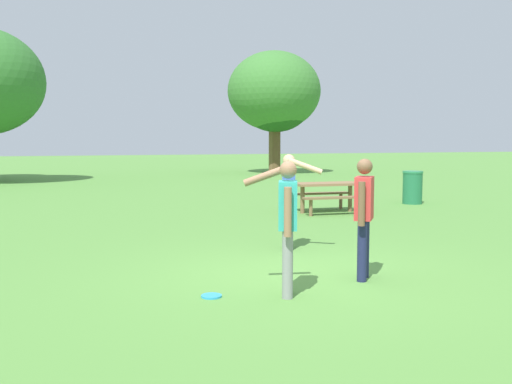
% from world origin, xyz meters
% --- Properties ---
extents(ground_plane, '(120.00, 120.00, 0.00)m').
position_xyz_m(ground_plane, '(0.00, 0.00, 0.00)').
color(ground_plane, '#568E3D').
extents(person_thrower, '(0.61, 0.78, 1.64)m').
position_xyz_m(person_thrower, '(-0.59, -0.91, 0.96)').
color(person_thrower, gray).
rests_on(person_thrower, ground).
extents(person_catcher, '(0.61, 0.78, 1.64)m').
position_xyz_m(person_catcher, '(0.55, 1.86, 0.96)').
color(person_catcher, '#1E234C').
rests_on(person_catcher, ground).
extents(person_bystander, '(0.40, 0.51, 1.64)m').
position_xyz_m(person_bystander, '(0.70, -0.47, 0.94)').
color(person_bystander, '#1E234C').
rests_on(person_bystander, ground).
extents(frisbee, '(0.25, 0.25, 0.03)m').
position_xyz_m(frisbee, '(-1.47, -0.70, 0.01)').
color(frisbee, '#2D9EDB').
rests_on(frisbee, ground).
extents(picnic_table_near, '(1.75, 1.49, 0.77)m').
position_xyz_m(picnic_table_near, '(3.32, 6.25, 0.56)').
color(picnic_table_near, olive).
rests_on(picnic_table_near, ground).
extents(trash_can_beside_table, '(0.59, 0.59, 0.96)m').
position_xyz_m(trash_can_beside_table, '(6.56, 7.29, 0.48)').
color(trash_can_beside_table, '#237047').
rests_on(trash_can_beside_table, ground).
extents(tree_back_left, '(5.01, 5.01, 6.58)m').
position_xyz_m(tree_back_left, '(7.84, 22.54, 4.42)').
color(tree_back_left, brown).
rests_on(tree_back_left, ground).
extents(tree_back_right, '(3.92, 3.92, 5.57)m').
position_xyz_m(tree_back_right, '(7.90, 22.43, 3.87)').
color(tree_back_right, brown).
rests_on(tree_back_right, ground).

